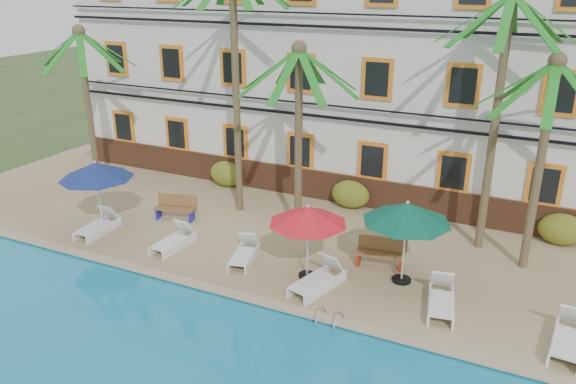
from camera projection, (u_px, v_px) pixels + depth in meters
The scene contains 24 objects.
ground at pixel (250, 288), 16.76m from camera, with size 100.00×100.00×0.00m, color #384C23.
pool_deck at pixel (315, 222), 20.92m from camera, with size 30.00×12.00×0.25m, color tan.
pool_coping at pixel (234, 294), 15.90m from camera, with size 30.00×0.35×0.06m, color tan.
hotel_building at pixel (364, 62), 23.22m from camera, with size 25.40×6.44×10.22m.
palm_a at pixel (86, 86), 22.32m from camera, with size 4.09×4.09×6.72m.
palm_b at pixel (235, 58), 19.66m from camera, with size 4.09×4.09×9.16m.
palm_c at pixel (299, 111), 18.51m from camera, with size 4.09×4.09×6.57m.
palm_d at pixel (500, 89), 16.88m from camera, with size 4.09×4.09×8.27m.
palm_e at pixel (545, 133), 15.95m from camera, with size 4.09×4.09×6.57m.
shrub_left at pixel (226, 174), 23.95m from camera, with size 1.50×0.90×1.10m, color #1B4F16.
shrub_mid at pixel (350, 194), 21.71m from camera, with size 1.50×0.90×1.10m, color #1B4F16.
shrub_right at pixel (562, 230), 18.71m from camera, with size 1.50×0.90×1.10m, color #1B4F16.
umbrella_blue at pixel (96, 171), 19.29m from camera, with size 2.56×2.56×2.56m.
umbrella_red at pixel (308, 216), 16.18m from camera, with size 2.35×2.35×2.35m.
umbrella_green at pixel (407, 213), 15.86m from camera, with size 2.57×2.57×2.57m.
lounger_a at pixel (98, 225), 19.69m from camera, with size 0.71×1.82×0.85m.
lounger_b at pixel (174, 240), 18.62m from camera, with size 0.72×1.77×0.82m.
lounger_c at pixel (244, 253), 17.74m from camera, with size 0.98×1.80×0.80m.
lounger_d at pixel (318, 279), 16.15m from camera, with size 1.19×2.06×0.92m.
lounger_e at pixel (441, 299), 15.17m from camera, with size 1.01×1.99×0.90m.
lounger_f at pixel (569, 338), 13.55m from camera, with size 0.86×2.00×0.92m.
bench_left at pixel (175, 207), 20.75m from camera, with size 1.57×0.83×0.93m.
bench_right at pixel (381, 252), 17.38m from camera, with size 1.56×0.71×0.93m.
pool_ladder at pixel (329, 323), 14.65m from camera, with size 0.54×0.74×0.74m.
Camera 1 is at (7.31, -12.68, 8.74)m, focal length 35.00 mm.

